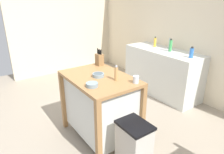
# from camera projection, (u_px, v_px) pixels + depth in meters

# --- Properties ---
(ground_plane) EXTENTS (6.35, 6.35, 0.00)m
(ground_plane) POSITION_uv_depth(u_px,v_px,m) (94.00, 127.00, 3.13)
(ground_plane) COLOR gray
(ground_plane) RESTS_ON ground
(wall_back) EXTENTS (5.35, 0.10, 2.60)m
(wall_back) POSITION_uv_depth(u_px,v_px,m) (191.00, 29.00, 3.77)
(wall_back) COLOR beige
(wall_back) RESTS_ON ground
(wall_left) EXTENTS (0.10, 2.70, 2.60)m
(wall_left) POSITION_uv_depth(u_px,v_px,m) (64.00, 20.00, 5.09)
(wall_left) COLOR beige
(wall_left) RESTS_ON ground
(kitchen_island) EXTENTS (1.04, 0.71, 0.90)m
(kitchen_island) POSITION_uv_depth(u_px,v_px,m) (100.00, 104.00, 2.77)
(kitchen_island) COLOR #9E7042
(kitchen_island) RESTS_ON ground
(knife_block) EXTENTS (0.11, 0.09, 0.25)m
(knife_block) POSITION_uv_depth(u_px,v_px,m) (99.00, 59.00, 3.03)
(knife_block) COLOR olive
(knife_block) RESTS_ON kitchen_island
(bowl_ceramic_small) EXTENTS (0.14, 0.14, 0.05)m
(bowl_ceramic_small) POSITION_uv_depth(u_px,v_px,m) (92.00, 85.00, 2.33)
(bowl_ceramic_small) COLOR gray
(bowl_ceramic_small) RESTS_ON kitchen_island
(bowl_ceramic_wide) EXTENTS (0.15, 0.15, 0.04)m
(bowl_ceramic_wide) POSITION_uv_depth(u_px,v_px,m) (98.00, 75.00, 2.62)
(bowl_ceramic_wide) COLOR gray
(bowl_ceramic_wide) RESTS_ON kitchen_island
(drinking_cup) EXTENTS (0.07, 0.07, 0.09)m
(drinking_cup) POSITION_uv_depth(u_px,v_px,m) (136.00, 80.00, 2.42)
(drinking_cup) COLOR silver
(drinking_cup) RESTS_ON kitchen_island
(pepper_grinder) EXTENTS (0.04, 0.04, 0.19)m
(pepper_grinder) POSITION_uv_depth(u_px,v_px,m) (116.00, 73.00, 2.48)
(pepper_grinder) COLOR tan
(pepper_grinder) RESTS_ON kitchen_island
(trash_bin) EXTENTS (0.36, 0.28, 0.63)m
(trash_bin) POSITION_uv_depth(u_px,v_px,m) (134.00, 148.00, 2.24)
(trash_bin) COLOR #B7B2A8
(trash_bin) RESTS_ON ground
(sink_counter) EXTENTS (1.57, 0.60, 0.89)m
(sink_counter) POSITION_uv_depth(u_px,v_px,m) (162.00, 72.00, 4.11)
(sink_counter) COLOR silver
(sink_counter) RESTS_ON ground
(sink_faucet) EXTENTS (0.02, 0.02, 0.22)m
(sink_faucet) POSITION_uv_depth(u_px,v_px,m) (169.00, 43.00, 3.98)
(sink_faucet) COLOR #B7BCC1
(sink_faucet) RESTS_ON sink_counter
(bottle_dish_soap) EXTENTS (0.05, 0.05, 0.21)m
(bottle_dish_soap) POSITION_uv_depth(u_px,v_px,m) (155.00, 42.00, 4.15)
(bottle_dish_soap) COLOR yellow
(bottle_dish_soap) RESTS_ON sink_counter
(bottle_hand_soap) EXTENTS (0.06, 0.06, 0.23)m
(bottle_hand_soap) POSITION_uv_depth(u_px,v_px,m) (171.00, 45.00, 3.81)
(bottle_hand_soap) COLOR green
(bottle_hand_soap) RESTS_ON sink_counter
(bottle_spray_cleaner) EXTENTS (0.07, 0.07, 0.19)m
(bottle_spray_cleaner) POSITION_uv_depth(u_px,v_px,m) (192.00, 53.00, 3.42)
(bottle_spray_cleaner) COLOR blue
(bottle_spray_cleaner) RESTS_ON sink_counter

